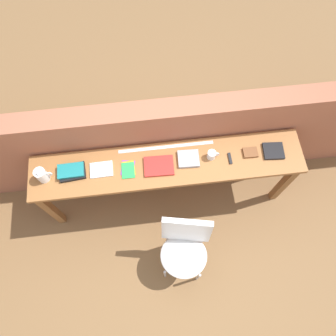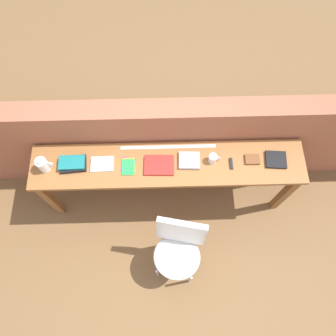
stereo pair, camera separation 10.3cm
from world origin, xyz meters
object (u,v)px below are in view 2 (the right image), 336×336
at_px(book_open_centre, 159,165).
at_px(mug, 213,158).
at_px(magazine_cycling, 102,164).
at_px(leather_journal_brown, 252,159).
at_px(pamphlet_pile_colourful, 129,166).
at_px(book_repair_rightmost, 276,160).
at_px(chair_white_moulded, 178,248).
at_px(multitool_folded, 231,164).
at_px(pitcher_white, 43,165).
at_px(book_stack_leftmost, 73,164).

bearing_deg(book_open_centre, mug, 6.53).
bearing_deg(magazine_cycling, leather_journal_brown, -0.72).
height_order(pamphlet_pile_colourful, book_repair_rightmost, book_repair_rightmost).
bearing_deg(chair_white_moulded, mug, 65.53).
bearing_deg(multitool_folded, mug, 166.84).
bearing_deg(pitcher_white, book_repair_rightmost, 0.65).
xyz_separation_m(book_stack_leftmost, mug, (1.26, 0.01, 0.02)).
height_order(book_stack_leftmost, multitool_folded, book_stack_leftmost).
bearing_deg(pamphlet_pile_colourful, magazine_cycling, 175.35).
bearing_deg(multitool_folded, pitcher_white, 179.91).
xyz_separation_m(pitcher_white, multitool_folded, (1.67, -0.00, -0.07)).
bearing_deg(book_stack_leftmost, leather_journal_brown, 0.24).
bearing_deg(multitool_folded, book_stack_leftmost, 178.85).
bearing_deg(pamphlet_pile_colourful, book_repair_rightmost, 0.84).
relative_size(book_open_centre, book_repair_rightmost, 1.43).
distance_m(pitcher_white, book_repair_rightmost, 2.08).
bearing_deg(chair_white_moulded, book_open_centre, 103.05).
distance_m(pitcher_white, pamphlet_pile_colourful, 0.75).
distance_m(book_open_centre, book_repair_rightmost, 1.06).
relative_size(pitcher_white, book_stack_leftmost, 0.76).
xyz_separation_m(pamphlet_pile_colourful, book_repair_rightmost, (1.34, 0.02, 0.01)).
xyz_separation_m(pitcher_white, book_stack_leftmost, (0.24, 0.03, -0.05)).
height_order(chair_white_moulded, mug, mug).
bearing_deg(pitcher_white, magazine_cycling, 2.65).
relative_size(magazine_cycling, pamphlet_pile_colourful, 1.09).
xyz_separation_m(book_stack_leftmost, pamphlet_pile_colourful, (0.50, -0.02, -0.02)).
relative_size(chair_white_moulded, magazine_cycling, 4.41).
bearing_deg(chair_white_moulded, pitcher_white, 149.84).
bearing_deg(mug, pitcher_white, -178.62).
relative_size(mug, multitool_folded, 1.00).
height_order(pitcher_white, book_stack_leftmost, pitcher_white).
distance_m(chair_white_moulded, mug, 0.88).
bearing_deg(multitool_folded, pamphlet_pile_colourful, 179.60).
xyz_separation_m(magazine_cycling, multitool_folded, (1.17, -0.03, -0.00)).
height_order(book_stack_leftmost, book_repair_rightmost, book_stack_leftmost).
distance_m(pitcher_white, multitool_folded, 1.67).
relative_size(book_stack_leftmost, leather_journal_brown, 1.87).
distance_m(book_open_centre, multitool_folded, 0.65).
bearing_deg(book_open_centre, pamphlet_pile_colourful, -179.50).
xyz_separation_m(pamphlet_pile_colourful, mug, (0.76, 0.03, 0.04)).
bearing_deg(chair_white_moulded, book_stack_leftmost, 142.73).
xyz_separation_m(book_open_centre, multitool_folded, (0.65, 0.00, -0.00)).
distance_m(pamphlet_pile_colourful, book_repair_rightmost, 1.34).
xyz_separation_m(multitool_folded, leather_journal_brown, (0.20, 0.04, 0.00)).
bearing_deg(mug, magazine_cycling, -179.26).
relative_size(book_open_centre, mug, 2.42).
bearing_deg(book_stack_leftmost, book_open_centre, -2.15).
distance_m(chair_white_moulded, multitool_folded, 0.91).
bearing_deg(pamphlet_pile_colourful, mug, 2.43).
distance_m(magazine_cycling, mug, 1.00).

